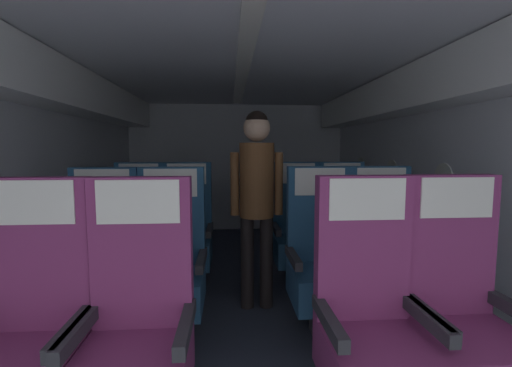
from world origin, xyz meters
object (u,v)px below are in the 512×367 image
at_px(seat_a_right_window, 371,326).
at_px(seat_b_right_window, 322,263).
at_px(seat_b_left_aisle, 170,267).
at_px(flight_attendant, 257,188).
at_px(seat_b_left_window, 101,269).
at_px(seat_b_right_aisle, 384,262).
at_px(seat_c_right_aisle, 344,233).
at_px(seat_c_left_aisle, 187,236).
at_px(seat_c_right_window, 297,233).
at_px(seat_c_left_window, 138,236).
at_px(seat_a_left_window, 28,338).
at_px(seat_a_left_aisle, 137,336).
at_px(seat_a_right_aisle, 463,320).

relative_size(seat_a_right_window, seat_b_right_window, 1.00).
relative_size(seat_b_left_aisle, flight_attendant, 0.73).
relative_size(seat_b_left_window, flight_attendant, 0.73).
bearing_deg(seat_b_left_aisle, seat_b_right_aisle, 0.20).
distance_m(seat_b_right_aisle, seat_c_right_aisle, 0.89).
distance_m(seat_c_left_aisle, seat_c_right_window, 1.07).
distance_m(seat_b_left_window, seat_b_right_aisle, 2.01).
xyz_separation_m(seat_b_left_aisle, seat_c_left_window, (-0.45, 0.91, 0.00)).
bearing_deg(seat_c_right_window, seat_a_left_window, -130.63).
distance_m(seat_b_left_aisle, seat_c_right_window, 1.41).
distance_m(seat_a_left_aisle, seat_c_right_window, 2.11).
xyz_separation_m(seat_a_left_window, seat_c_right_window, (1.54, 1.80, 0.00)).
bearing_deg(seat_a_left_aisle, seat_c_left_window, 104.03).
distance_m(seat_b_right_window, seat_c_left_aisle, 1.40).
relative_size(seat_a_right_aisle, seat_b_left_window, 1.00).
xyz_separation_m(seat_b_right_window, seat_c_left_window, (-1.53, 0.90, 0.00)).
bearing_deg(seat_c_right_aisle, seat_b_left_aisle, -149.62).
bearing_deg(seat_a_right_aisle, seat_a_left_aisle, -179.08).
height_order(seat_b_left_window, seat_c_right_window, same).
xyz_separation_m(seat_a_left_aisle, flight_attendant, (0.63, 1.32, 0.51)).
relative_size(seat_a_left_window, seat_b_left_aisle, 1.00).
xyz_separation_m(seat_a_left_aisle, seat_b_left_window, (-0.47, 0.89, 0.00)).
bearing_deg(seat_c_left_aisle, seat_b_left_aisle, -90.32).
height_order(seat_c_left_window, seat_c_right_aisle, same).
bearing_deg(seat_c_right_window, seat_a_left_aisle, -120.59).
bearing_deg(seat_c_left_window, seat_c_right_window, 0.07).
bearing_deg(seat_b_left_window, seat_a_left_window, -89.98).
xyz_separation_m(seat_a_left_window, seat_b_left_aisle, (0.47, 0.89, 0.00)).
bearing_deg(seat_a_left_aisle, seat_c_right_window, 59.41).
xyz_separation_m(seat_a_left_window, seat_c_left_window, (0.02, 1.80, 0.00)).
bearing_deg(seat_b_right_window, seat_b_left_aisle, -179.57).
height_order(seat_a_right_window, seat_b_left_aisle, same).
relative_size(seat_a_left_window, seat_c_right_window, 1.00).
height_order(seat_b_left_window, seat_b_right_window, same).
height_order(seat_a_right_window, seat_c_right_aisle, same).
height_order(seat_c_left_window, seat_c_right_window, same).
relative_size(seat_a_right_aisle, seat_c_left_window, 1.00).
xyz_separation_m(seat_a_left_window, seat_c_left_aisle, (0.47, 1.79, 0.00)).
relative_size(seat_a_right_window, seat_c_right_window, 1.00).
xyz_separation_m(seat_a_left_aisle, seat_c_left_window, (-0.45, 1.81, 0.00)).
xyz_separation_m(seat_a_right_aisle, seat_c_right_window, (-0.46, 1.79, 0.00)).
bearing_deg(flight_attendant, seat_b_left_aisle, 55.29).
relative_size(seat_a_right_aisle, seat_c_right_aisle, 1.00).
relative_size(seat_b_left_aisle, seat_c_right_aisle, 1.00).
xyz_separation_m(seat_b_right_aisle, seat_c_left_window, (-1.99, 0.90, 0.00)).
distance_m(seat_b_left_window, seat_c_left_aisle, 1.02).
bearing_deg(seat_b_right_window, seat_a_right_aisle, -62.81).
bearing_deg(seat_c_left_window, seat_c_right_aisle, -0.30).
bearing_deg(seat_b_left_window, seat_c_right_window, 30.78).
relative_size(seat_b_left_aisle, seat_c_right_window, 1.00).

